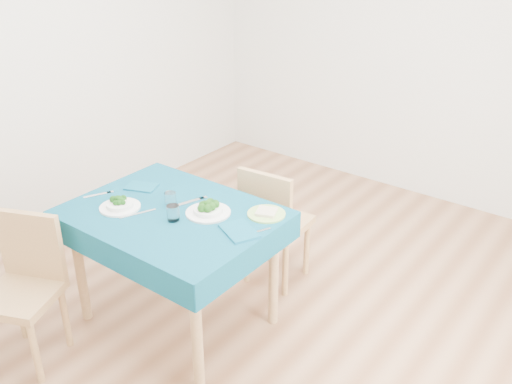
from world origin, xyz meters
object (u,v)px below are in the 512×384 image
Objects in this scene: side_plate at (266,214)px; bowl_near at (120,203)px; table at (176,268)px; bowl_far at (208,207)px; chair_near at (18,290)px; chair_far at (278,217)px.

bowl_near is at bearing -148.07° from side_plate.
table is 0.66m from side_plate.
bowl_far is (0.18, 0.11, 0.42)m from table.
chair_near is 1.39m from side_plate.
side_plate is at bearing 31.93° from bowl_near.
table is 1.22× the size of chair_far.
bowl_far is at bearing -145.19° from side_plate.
bowl_near is at bearing -151.09° from table.
table is 0.47m from bowl_far.
chair_near reaches higher than bowl_far.
chair_near is 0.99× the size of chair_far.
chair_far is at bearing 74.06° from table.
chair_near is 4.03× the size of bowl_near.
bowl_far is at bearing 31.82° from chair_near.
chair_near is 1.10m from bowl_far.
bowl_near is at bearing 52.10° from chair_near.
bowl_near is at bearing 56.63° from chair_far.
chair_near is 4.37× the size of side_plate.
chair_far is 4.40× the size of side_plate.
chair_far is 3.73× the size of bowl_far.
side_plate is (0.45, 0.30, 0.38)m from table.
table is 5.36× the size of side_plate.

